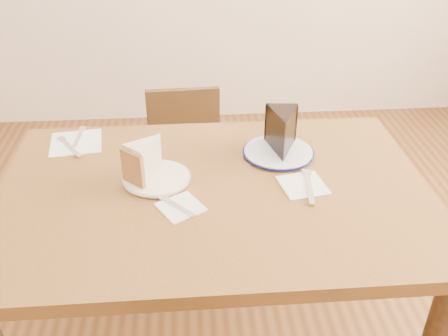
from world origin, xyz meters
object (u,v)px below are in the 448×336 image
carrot_cake (148,160)px  chocolate_cake (282,134)px  plate_cream (157,178)px  chair_far (187,170)px  table (214,216)px  plate_navy (278,152)px

carrot_cake → chocolate_cake: chocolate_cake is taller
plate_cream → carrot_cake: size_ratio=1.70×
chair_far → carrot_cake: 0.72m
chair_far → carrot_cake: (-0.10, -0.58, 0.41)m
table → plate_navy: size_ratio=5.70×
carrot_cake → plate_navy: bearing=57.5°
chocolate_cake → plate_cream: bearing=22.9°
plate_cream → chocolate_cake: size_ratio=1.34×
plate_navy → carrot_cake: 0.41m
table → plate_navy: plate_navy is taller
table → carrot_cake: size_ratio=11.13×
chair_far → chocolate_cake: chocolate_cake is taller
chair_far → plate_cream: plate_cream is taller
carrot_cake → chocolate_cake: size_ratio=0.79×
plate_navy → chocolate_cake: chocolate_cake is taller
chair_far → plate_navy: bearing=118.9°
plate_cream → plate_navy: size_ratio=0.87×
chocolate_cake → carrot_cake: bearing=20.6°
plate_cream → carrot_cake: (-0.02, 0.01, 0.05)m
table → chair_far: (-0.08, 0.65, -0.25)m
plate_cream → chocolate_cake: bearing=17.3°
carrot_cake → chocolate_cake: bearing=57.1°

